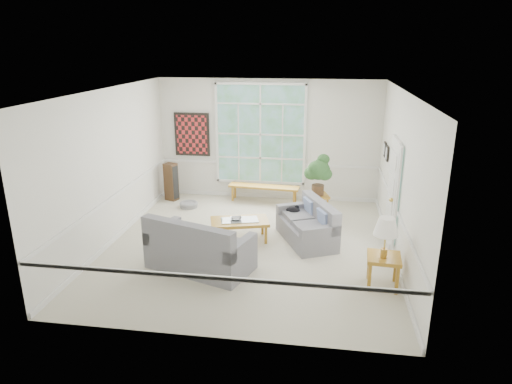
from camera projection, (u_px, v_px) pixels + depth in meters
floor at (250, 246)px, 9.00m from camera, size 5.50×6.00×0.01m
ceiling at (249, 91)px, 8.07m from camera, size 5.50×6.00×0.02m
wall_back at (268, 140)px, 11.35m from camera, size 5.50×0.02×3.00m
wall_front at (211, 236)px, 5.71m from camera, size 5.50×0.02×3.00m
wall_left at (111, 167)px, 8.91m from camera, size 0.02×6.00×3.00m
wall_right at (401, 178)px, 8.15m from camera, size 0.02×6.00×3.00m
window_back at (260, 134)px, 11.30m from camera, size 2.30×0.08×2.40m
entry_door at (392, 192)px, 8.86m from camera, size 0.08×0.90×2.10m
door_sidelight at (397, 197)px, 8.24m from camera, size 0.08×0.26×1.90m
wall_art at (192, 134)px, 11.55m from camera, size 0.90×0.06×1.10m
wall_frame_near at (387, 153)px, 9.79m from camera, size 0.04×0.26×0.32m
wall_frame_far at (384, 149)px, 10.16m from camera, size 0.04×0.26×0.32m
loveseat_right at (306, 222)px, 9.08m from camera, size 1.34×1.70×0.82m
loveseat_front at (200, 243)px, 7.96m from camera, size 1.99×1.46×0.97m
coffee_table at (240, 230)px, 9.19m from camera, size 1.27×0.91×0.43m
pewter_bowl at (236, 219)px, 9.12m from camera, size 0.33×0.33×0.07m
window_bench at (264, 194)px, 11.43m from camera, size 1.78×0.49×0.41m
end_table at (317, 204)px, 10.56m from camera, size 0.61×0.61×0.49m
houseplant at (318, 175)px, 10.31m from camera, size 0.77×0.77×0.96m
side_table at (383, 271)px, 7.41m from camera, size 0.57×0.57×0.54m
table_lamp at (385, 238)px, 7.17m from camera, size 0.45×0.45×0.68m
pet_bed at (189, 205)px, 11.08m from camera, size 0.52×0.52×0.13m
floor_speaker at (171, 182)px, 11.49m from camera, size 0.36×0.33×0.95m
cat at (293, 210)px, 9.52m from camera, size 0.36×0.33×0.14m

